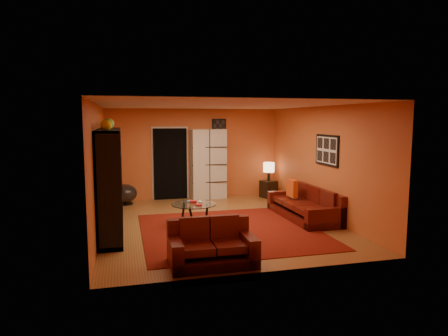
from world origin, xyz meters
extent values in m
plane|color=brown|center=(0.00, 0.00, 0.00)|extent=(6.00, 6.00, 0.00)
plane|color=white|center=(0.00, 0.00, 2.60)|extent=(6.00, 6.00, 0.00)
plane|color=#C55B2B|center=(0.00, 3.00, 1.30)|extent=(6.00, 0.00, 6.00)
plane|color=#C55B2B|center=(0.00, -3.00, 1.30)|extent=(6.00, 0.00, 6.00)
plane|color=#C55B2B|center=(-2.50, 0.00, 1.30)|extent=(0.00, 6.00, 6.00)
plane|color=#C55B2B|center=(2.50, 0.00, 1.30)|extent=(0.00, 6.00, 6.00)
cube|color=#560F09|center=(0.10, -0.70, 0.01)|extent=(3.60, 3.60, 0.01)
cube|color=black|center=(-0.70, 2.96, 1.02)|extent=(0.95, 0.10, 2.04)
cube|color=black|center=(2.48, -0.30, 1.60)|extent=(0.03, 1.00, 0.70)
cube|color=black|center=(0.75, 2.98, 2.05)|extent=(0.42, 0.03, 0.52)
cube|color=black|center=(-2.27, 0.00, 1.05)|extent=(0.45, 3.00, 2.10)
imported|color=black|center=(-2.23, 0.05, 1.01)|extent=(1.00, 0.13, 0.58)
cube|color=#440C09|center=(2.05, -0.07, 0.16)|extent=(0.96, 2.29, 0.32)
cube|color=#440C09|center=(2.43, -0.06, 0.42)|extent=(0.21, 2.28, 0.85)
cube|color=#440C09|center=(2.06, -1.11, 0.31)|extent=(0.93, 0.19, 0.62)
cube|color=#440C09|center=(2.04, 0.98, 0.31)|extent=(0.93, 0.19, 0.62)
cube|color=#440C09|center=(2.02, -0.70, 0.47)|extent=(0.72, 0.63, 0.12)
cube|color=#440C09|center=(2.01, -0.07, 0.47)|extent=(0.72, 0.63, 0.12)
cube|color=#440C09|center=(2.00, 0.57, 0.47)|extent=(0.72, 0.63, 0.12)
cube|color=#440C09|center=(-0.68, -2.50, 0.16)|extent=(1.36, 0.82, 0.32)
cube|color=#440C09|center=(-0.68, -2.18, 0.42)|extent=(1.36, 0.19, 0.85)
cube|color=#440C09|center=(-0.10, -2.51, 0.31)|extent=(0.19, 0.81, 0.62)
cube|color=#440C09|center=(-1.27, -2.49, 0.31)|extent=(0.19, 0.81, 0.62)
cube|color=#440C09|center=(-0.44, -2.54, 0.47)|extent=(0.48, 0.60, 0.12)
cube|color=#440C09|center=(-0.93, -2.54, 0.47)|extent=(0.48, 0.60, 0.12)
cube|color=#D94A18|center=(1.95, 0.39, 0.63)|extent=(0.12, 0.42, 0.42)
cylinder|color=silver|center=(-0.56, -0.15, 0.49)|extent=(0.97, 0.97, 0.02)
cylinder|color=black|center=(-0.27, -0.09, 0.24)|extent=(0.05, 0.05, 0.47)
cylinder|color=black|center=(-0.77, 0.07, 0.24)|extent=(0.05, 0.05, 0.47)
cylinder|color=black|center=(-0.66, -0.44, 0.24)|extent=(0.05, 0.05, 0.47)
cube|color=silver|center=(0.38, 2.80, 1.01)|extent=(1.04, 0.52, 2.01)
cylinder|color=black|center=(-2.00, 2.50, 0.02)|extent=(0.44, 0.44, 0.03)
cylinder|color=black|center=(-2.00, 2.50, 0.10)|extent=(0.06, 0.06, 0.15)
ellipsoid|color=#393232|center=(-2.00, 2.50, 0.30)|extent=(0.68, 0.68, 0.51)
cube|color=black|center=(2.13, 2.46, 0.25)|extent=(0.51, 0.51, 0.50)
cylinder|color=black|center=(2.13, 2.46, 0.63)|extent=(0.08, 0.08, 0.26)
cylinder|color=#F7C287|center=(2.13, 2.46, 0.90)|extent=(0.32, 0.32, 0.28)
camera|label=1|loc=(-2.01, -8.46, 2.29)|focal=32.00mm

